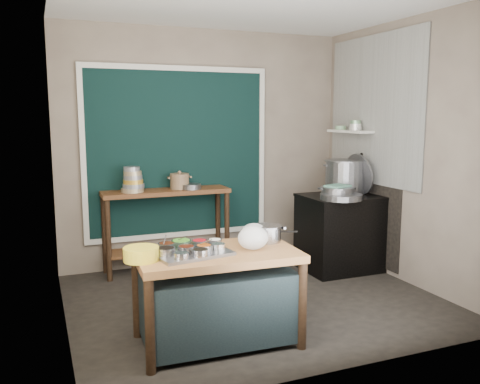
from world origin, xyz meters
name	(u,v)px	position (x,y,z in m)	size (l,w,h in m)	color
floor	(254,301)	(0.00, 0.00, -0.01)	(3.50, 3.00, 0.02)	black
back_wall	(205,148)	(0.00, 1.51, 1.40)	(3.50, 0.02, 2.80)	gray
left_wall	(57,164)	(-1.76, 0.00, 1.40)	(0.02, 3.00, 2.80)	gray
right_wall	(406,152)	(1.76, 0.00, 1.40)	(0.02, 3.00, 2.80)	gray
ceiling	(256,1)	(0.00, 0.00, 2.81)	(3.50, 3.00, 0.02)	gray
curtain_panel	(178,153)	(-0.35, 1.47, 1.35)	(2.10, 0.02, 1.90)	black
curtain_frame	(178,153)	(-0.35, 1.46, 1.35)	(2.22, 0.03, 2.02)	beige
tile_panel	(374,110)	(1.74, 0.55, 1.85)	(0.02, 1.70, 1.70)	#B2B2AA
soot_patch	(365,207)	(1.74, 0.65, 0.70)	(0.01, 1.30, 1.30)	black
wall_shelf	(350,131)	(1.63, 0.85, 1.60)	(0.22, 0.70, 0.03)	beige
prep_table	(217,297)	(-0.65, -0.75, 0.38)	(1.25, 0.72, 0.75)	olive
back_counter	(167,230)	(-0.55, 1.28, 0.47)	(1.45, 0.40, 0.95)	brown
stove_block	(342,234)	(1.35, 0.55, 0.42)	(0.90, 0.68, 0.85)	black
stove_top	(343,196)	(1.35, 0.55, 0.86)	(0.92, 0.69, 0.03)	black
condiment_tray	(191,253)	(-0.86, -0.77, 0.76)	(0.56, 0.40, 0.02)	gray
condiment_bowls	(188,248)	(-0.88, -0.75, 0.80)	(0.55, 0.42, 0.06)	gray
yellow_basin	(141,254)	(-1.24, -0.78, 0.80)	(0.26, 0.26, 0.10)	gold
saucepan	(267,233)	(-0.16, -0.62, 0.82)	(0.25, 0.25, 0.14)	gray
plastic_bag_a	(253,238)	(-0.37, -0.80, 0.84)	(0.25, 0.21, 0.19)	white
plastic_bag_b	(254,233)	(-0.28, -0.61, 0.83)	(0.22, 0.19, 0.16)	white
bowl_stack	(133,181)	(-0.93, 1.24, 1.07)	(0.25, 0.25, 0.28)	tan
utensil_cup	(134,188)	(-0.92, 1.24, 0.99)	(0.13, 0.13, 0.08)	gray
ceramic_crock	(180,182)	(-0.38, 1.29, 1.03)	(0.23, 0.23, 0.16)	brown
wide_bowl	(191,186)	(-0.27, 1.22, 0.98)	(0.24, 0.24, 0.06)	gray
stock_pot	(345,177)	(1.46, 0.68, 1.08)	(0.50, 0.50, 0.39)	gray
pot_lid	(359,174)	(1.58, 0.57, 1.12)	(0.48, 0.48, 0.02)	gray
steamer	(337,192)	(1.19, 0.42, 0.94)	(0.38, 0.38, 0.12)	gray
green_cloth	(338,186)	(1.19, 0.42, 1.01)	(0.25, 0.19, 0.02)	#548E76
shallow_pan	(341,197)	(1.17, 0.30, 0.91)	(0.46, 0.46, 0.06)	gray
shelf_bowl_stack	(356,126)	(1.63, 0.74, 1.67)	(0.15, 0.15, 0.12)	silver
shelf_bowl_green	(341,128)	(1.63, 1.06, 1.64)	(0.13, 0.13, 0.05)	gray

